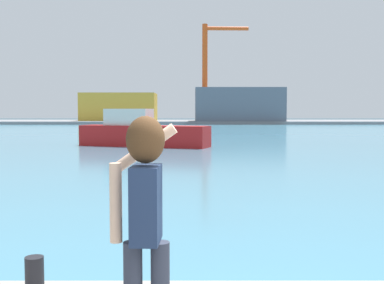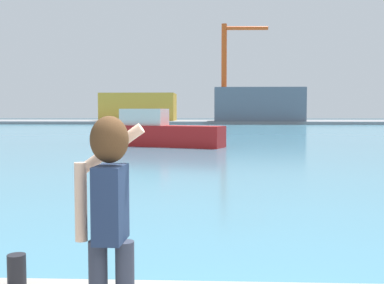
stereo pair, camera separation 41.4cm
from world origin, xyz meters
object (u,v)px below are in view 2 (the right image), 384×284
(harbor_bollard, at_px, (17,271))
(boat_moored, at_px, (156,133))
(warehouse_left, at_px, (139,107))
(person_photographer, at_px, (109,208))
(warehouse_right, at_px, (258,105))
(port_crane, at_px, (228,65))

(harbor_bollard, relative_size, boat_moored, 0.04)
(boat_moored, height_order, warehouse_left, warehouse_left)
(boat_moored, xyz_separation_m, warehouse_left, (-11.06, 62.72, 2.32))
(person_photographer, xyz_separation_m, warehouse_right, (9.21, 86.55, 2.01))
(harbor_bollard, distance_m, warehouse_left, 90.72)
(harbor_bollard, xyz_separation_m, warehouse_right, (10.43, 85.33, 2.91))
(boat_moored, distance_m, port_crane, 58.39)
(warehouse_right, bearing_deg, person_photographer, -96.07)
(warehouse_left, height_order, warehouse_right, warehouse_right)
(person_photographer, xyz_separation_m, warehouse_left, (-14.13, 90.97, 1.61))
(person_photographer, height_order, port_crane, port_crane)
(warehouse_left, bearing_deg, boat_moored, -80.00)
(person_photographer, xyz_separation_m, boat_moored, (-3.07, 28.25, -0.71))
(harbor_bollard, height_order, port_crane, port_crane)
(boat_moored, bearing_deg, harbor_bollard, -66.23)
(boat_moored, distance_m, warehouse_left, 63.73)
(harbor_bollard, relative_size, warehouse_right, 0.02)
(boat_moored, bearing_deg, port_crane, 103.33)
(person_photographer, bearing_deg, harbor_bollard, 47.98)
(person_photographer, height_order, boat_moored, boat_moored)
(harbor_bollard, distance_m, boat_moored, 27.10)
(harbor_bollard, distance_m, port_crane, 84.94)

